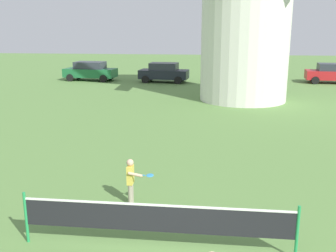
{
  "coord_description": "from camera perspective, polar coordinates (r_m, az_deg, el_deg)",
  "views": [
    {
      "loc": [
        0.61,
        -5.01,
        4.3
      ],
      "look_at": [
        -0.4,
        3.85,
        2.05
      ],
      "focal_mm": 41.71,
      "sensor_mm": 36.0,
      "label": 1
    }
  ],
  "objects": [
    {
      "name": "tennis_net",
      "position": [
        7.83,
        -1.71,
        -13.36
      ],
      "size": [
        5.43,
        0.06,
        1.1
      ],
      "color": "#238E4C",
      "rests_on": "ground_plane"
    },
    {
      "name": "parked_car_red",
      "position": [
        33.8,
        22.93,
        7.14
      ],
      "size": [
        4.21,
        2.17,
        1.56
      ],
      "color": "red",
      "rests_on": "ground_plane"
    },
    {
      "name": "parked_car_green",
      "position": [
        33.46,
        -11.29,
        7.92
      ],
      "size": [
        4.42,
        2.2,
        1.56
      ],
      "color": "#1E6638",
      "rests_on": "ground_plane"
    },
    {
      "name": "parked_car_silver",
      "position": [
        32.07,
        11.08,
        7.67
      ],
      "size": [
        4.7,
        2.46,
        1.56
      ],
      "color": "silver",
      "rests_on": "ground_plane"
    },
    {
      "name": "parked_car_black",
      "position": [
        31.77,
        -0.61,
        7.86
      ],
      "size": [
        4.05,
        2.18,
        1.56
      ],
      "color": "#1E232D",
      "rests_on": "ground_plane"
    },
    {
      "name": "player_far",
      "position": [
        9.8,
        -5.37,
        -7.68
      ],
      "size": [
        0.7,
        0.48,
        1.17
      ],
      "color": "#9E937F",
      "rests_on": "ground_plane"
    }
  ]
}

